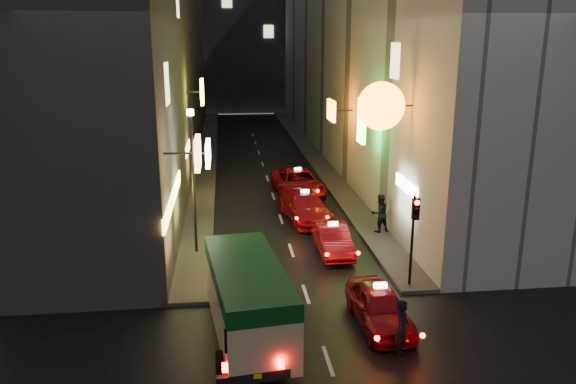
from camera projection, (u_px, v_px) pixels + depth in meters
name	position (u px, v px, depth m)	size (l,w,h in m)	color
building_left	(152.00, 41.00, 42.01)	(7.54, 52.11, 18.00)	#32302E
building_right	(361.00, 41.00, 43.79)	(8.34, 52.00, 18.00)	#A8A49A
building_far	(242.00, 24.00, 73.03)	(30.00, 10.00, 22.00)	#333339
sidewalk_left	(207.00, 156.00, 44.80)	(1.50, 52.00, 0.15)	#454240
sidewalk_right	(312.00, 154.00, 45.74)	(1.50, 52.00, 0.15)	#454240
minibus	(248.00, 293.00, 17.34)	(2.74, 6.07, 2.52)	#CDB280
taxi_near	(379.00, 303.00, 18.44)	(2.20, 4.93, 1.71)	maroon
taxi_second	(333.00, 237.00, 24.74)	(1.88, 4.59, 1.63)	maroon
taxi_third	(305.00, 204.00, 29.25)	(2.88, 5.55, 1.86)	maroon
taxi_far	(298.00, 181.00, 33.87)	(2.79, 5.79, 1.95)	maroon
pedestrian_crossing	(402.00, 325.00, 16.51)	(0.69, 0.44, 2.08)	black
pedestrian_sidewalk	(380.00, 211.00, 26.89)	(0.80, 0.50, 2.12)	black
traffic_light	(414.00, 222.00, 20.57)	(0.26, 0.43, 3.50)	black
lamp_post	(193.00, 172.00, 23.72)	(0.28, 0.28, 6.22)	black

